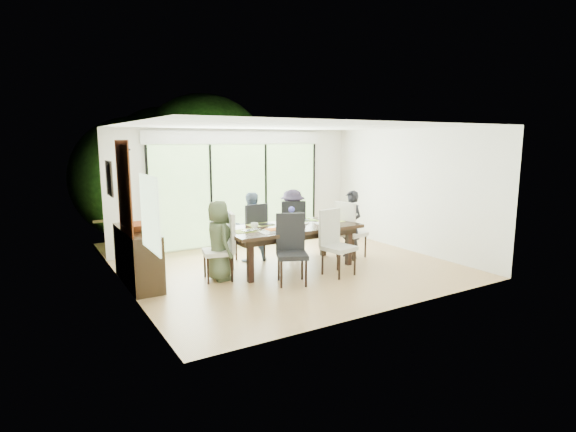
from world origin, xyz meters
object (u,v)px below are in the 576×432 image
table_top (291,228)px  cup_b (300,223)px  person_right_end (351,224)px  vase (292,222)px  bowl (137,227)px  person_far_left (250,227)px  chair_right_end (352,229)px  sideboard (138,257)px  chair_far_left (250,232)px  person_far_right (292,222)px  chair_left_end (218,246)px  chair_far_right (292,227)px  cup_a (254,225)px  laptop (253,231)px  chair_near_right (339,243)px  cup_c (322,219)px  person_left_end (219,241)px  chair_near_left (292,250)px

table_top → cup_b: size_ratio=24.00×
person_right_end → vase: 1.44m
bowl → person_far_left: bearing=10.1°
chair_right_end → vase: (-1.45, 0.05, 0.29)m
person_right_end → bowl: 4.27m
chair_right_end → sideboard: size_ratio=0.72×
table_top → chair_far_left: chair_far_left is taller
person_far_right → chair_left_end: bearing=9.1°
chair_far_right → cup_a: bearing=53.0°
sideboard → bowl: bearing=-90.0°
laptop → sideboard: (-1.91, 0.62, -0.36)m
person_right_end → vase: size_ratio=10.75×
chair_near_right → vase: (-0.45, 0.92, 0.29)m
chair_far_left → person_far_right: 1.01m
sideboard → bowl: (0.00, -0.10, 0.53)m
cup_b → cup_c: bearing=17.1°
chair_right_end → bowl: chair_right_end is taller
chair_near_right → person_far_right: (0.05, 1.70, 0.10)m
chair_left_end → cup_c: chair_left_end is taller
chair_near_right → vase: size_ratio=9.17×
person_far_right → chair_far_right: bearing=-102.9°
chair_near_right → person_far_right: bearing=78.1°
chair_far_left → person_left_end: bearing=32.5°
person_far_left → sideboard: (-2.31, -0.31, -0.23)m
chair_left_end → cup_b: chair_left_end is taller
chair_left_end → chair_far_left: bearing=142.2°
chair_far_left → vase: bearing=115.0°
chair_near_right → person_far_left: (-0.95, 1.70, 0.10)m
chair_far_right → sideboard: 3.33m
table_top → person_left_end: person_left_end is taller
chair_far_left → chair_near_right: size_ratio=1.00×
cup_b → bowl: (-2.91, 0.52, 0.14)m
vase → bowl: bearing=172.5°
chair_far_left → bowl: (-2.31, -0.43, 0.41)m
vase → cup_c: 0.75m
person_right_end → cup_c: 0.71m
person_right_end → cup_a: bearing=-99.1°
person_right_end → chair_near_left: bearing=-71.5°
cup_b → chair_far_right: bearing=67.2°
chair_near_left → cup_c: 1.64m
sideboard → bowl: size_ratio=3.36×
chair_near_left → cup_a: 1.07m
person_right_end → laptop: size_ratio=3.91×
person_far_right → cup_b: size_ratio=12.90×
person_far_right → cup_c: bearing=96.0°
chair_near_right → sideboard: 3.54m
chair_far_right → chair_left_end: bearing=46.3°
chair_far_right → chair_near_right: same height
chair_right_end → person_left_end: person_left_end is taller
person_left_end → cup_b: size_ratio=12.90×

